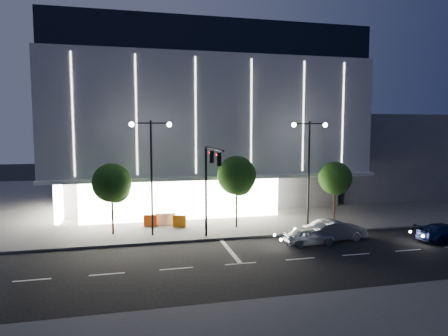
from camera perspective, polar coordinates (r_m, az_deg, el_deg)
The scene contains 17 objects.
ground at distance 26.49m, azimuth -2.78°, elevation -12.78°, with size 160.00×160.00×0.00m, color black.
sidewalk_museum at distance 50.35m, azimuth -2.11°, elevation -3.91°, with size 70.00×40.00×0.15m, color #474747.
museum at distance 47.66m, azimuth -4.16°, elevation 6.65°, with size 30.00×25.80×18.00m.
annex_building at distance 57.60m, azimuth 18.84°, elevation 1.92°, with size 16.00×20.00×10.00m, color #4C4C51.
traffic_mast at distance 28.81m, azimuth -2.07°, elevation -1.04°, with size 0.33×5.89×7.07m.
street_lamp_west at distance 30.88m, azimuth -10.34°, elevation 1.05°, with size 3.16×0.36×9.00m.
street_lamp_east at distance 34.08m, azimuth 12.06°, elevation 1.43°, with size 3.16×0.36×9.00m.
tree_left at distance 32.09m, azimuth -15.69°, elevation -2.35°, with size 3.02×3.02×5.72m.
tree_mid at distance 33.14m, azimuth 1.85°, elevation -1.39°, with size 3.25×3.25×6.15m.
tree_right at distance 36.55m, azimuth 15.61°, elevation -1.65°, with size 2.91×2.91×5.51m.
car_lead at distance 29.92m, azimuth 12.07°, elevation -9.48°, with size 1.49×3.71×1.26m, color #A3A7AB.
car_second at distance 31.52m, azimuth 15.63°, elevation -8.54°, with size 1.63×4.67×1.54m, color #999BA0.
car_third at distance 34.36m, azimuth 29.09°, elevation -8.07°, with size 1.84×4.53×1.32m, color #151E4E.
barrier_a at distance 34.50m, azimuth -10.48°, elevation -7.41°, with size 1.10×0.25×1.00m, color #E8460C.
barrier_b at distance 34.87m, azimuth -8.96°, elevation -7.25°, with size 1.10×0.25×1.00m, color silver.
barrier_c at distance 33.95m, azimuth -6.37°, elevation -7.57°, with size 1.10×0.25×1.00m, color orange.
barrier_d at distance 34.89m, azimuth -7.84°, elevation -7.23°, with size 1.10×0.25×1.00m, color white.
Camera 1 is at (-4.50, -24.75, 8.31)m, focal length 32.00 mm.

